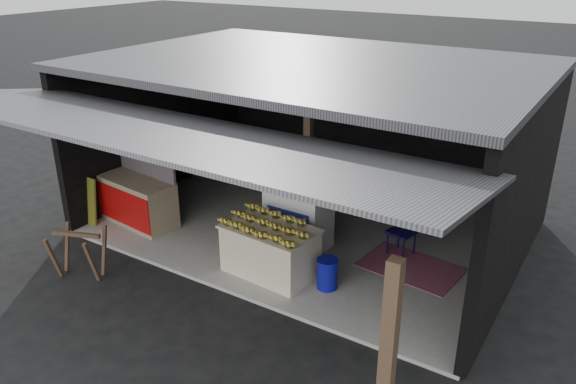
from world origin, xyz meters
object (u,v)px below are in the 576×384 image
Objects in this scene: banana_table at (270,250)px; white_crate at (299,215)px; water_barrel at (327,275)px; neighbor_stall at (138,199)px; plastic_chair at (405,226)px; sawhorse at (78,249)px.

banana_table is 1.31× the size of white_crate.
white_crate reaches higher than water_barrel.
neighbor_stall is 3.51× the size of water_barrel.
white_crate is 1.74m from plastic_chair.
banana_table is 2.91m from sawhorse.
banana_table is 0.94× the size of neighbor_stall.
sawhorse is at bearing -143.35° from banana_table.
plastic_chair is at bearing 24.31° from white_crate.
white_crate is 1.34× the size of plastic_chair.
water_barrel is at bearing -95.70° from plastic_chair.
plastic_chair is (3.95, 3.27, 0.07)m from sawhorse.
neighbor_stall is 4.75m from plastic_chair.
sawhorse is (-2.35, -2.56, -0.14)m from white_crate.
neighbor_stall is at bearing 86.41° from sawhorse.
white_crate is at bearing 139.31° from water_barrel.
sawhorse is at bearing -65.96° from neighbor_stall.
white_crate is at bearing 26.14° from sawhorse.
neighbor_stall reaches higher than sawhorse.
sawhorse is 3.79m from water_barrel.
white_crate reaches higher than plastic_chair.
neighbor_stall is 1.79× the size of sawhorse.
banana_table is 0.96m from water_barrel.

